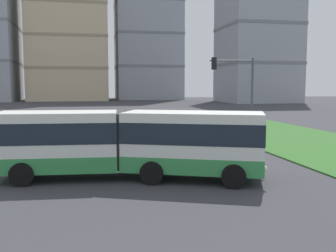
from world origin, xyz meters
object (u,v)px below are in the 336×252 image
apartment_tower_westcentre (67,8)px  apartment_tower_centre (148,21)px  car_white_van (40,145)px  traffic_light_far_right (239,87)px  apartment_tower_eastcentre (258,29)px  articulated_bus (130,142)px

apartment_tower_westcentre → apartment_tower_centre: apartment_tower_westcentre is taller
car_white_van → apartment_tower_centre: apartment_tower_centre is taller
traffic_light_far_right → apartment_tower_westcentre: bearing=99.9°
apartment_tower_westcentre → apartment_tower_eastcentre: size_ratio=1.40×
car_white_van → traffic_light_far_right: bearing=8.9°
car_white_van → apartment_tower_centre: bearing=77.7°
apartment_tower_centre → apartment_tower_eastcentre: size_ratio=1.29×
car_white_van → articulated_bus: bearing=-52.2°
apartment_tower_eastcentre → articulated_bus: bearing=-118.1°
apartment_tower_centre → apartment_tower_eastcentre: apartment_tower_centre is taller
apartment_tower_eastcentre → apartment_tower_centre: bearing=131.5°
car_white_van → apartment_tower_westcentre: bearing=91.6°
articulated_bus → apartment_tower_eastcentre: size_ratio=0.33×
traffic_light_far_right → apartment_tower_westcentre: apartment_tower_westcentre is taller
apartment_tower_centre → apartment_tower_westcentre: bearing=-169.3°
car_white_van → traffic_light_far_right: size_ratio=0.75×
car_white_van → apartment_tower_centre: size_ratio=0.10×
traffic_light_far_right → apartment_tower_westcentre: size_ratio=0.12×
traffic_light_far_right → apartment_tower_centre: 93.94m
articulated_bus → car_white_van: 7.46m
traffic_light_far_right → apartment_tower_centre: bearing=85.2°
articulated_bus → apartment_tower_westcentre: (-6.97, 95.19, 23.47)m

